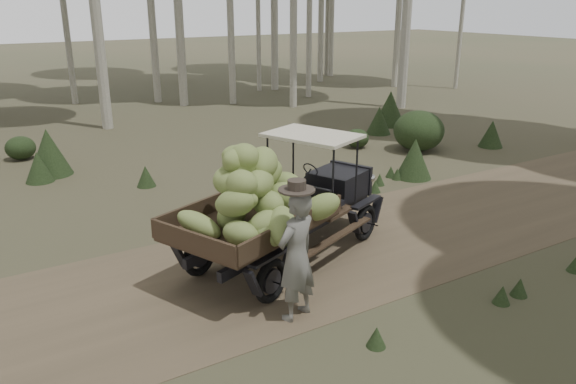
# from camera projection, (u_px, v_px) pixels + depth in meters

# --- Properties ---
(ground) EXTENTS (120.00, 120.00, 0.00)m
(ground) POSITION_uv_depth(u_px,v_px,m) (335.00, 250.00, 10.44)
(ground) COLOR #473D2B
(ground) RESTS_ON ground
(dirt_track) EXTENTS (70.00, 4.00, 0.01)m
(dirt_track) POSITION_uv_depth(u_px,v_px,m) (335.00, 250.00, 10.44)
(dirt_track) COLOR brown
(dirt_track) RESTS_ON ground
(banana_truck) EXTENTS (4.84, 3.26, 2.42)m
(banana_truck) POSITION_uv_depth(u_px,v_px,m) (269.00, 194.00, 9.23)
(banana_truck) COLOR black
(banana_truck) RESTS_ON ground
(farmer) EXTENTS (0.82, 0.66, 2.11)m
(farmer) POSITION_uv_depth(u_px,v_px,m) (296.00, 255.00, 7.94)
(farmer) COLOR #615F58
(farmer) RESTS_ON ground
(undergrowth) EXTENTS (24.07, 22.61, 1.39)m
(undergrowth) POSITION_uv_depth(u_px,v_px,m) (252.00, 233.00, 9.82)
(undergrowth) COLOR #233319
(undergrowth) RESTS_ON ground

